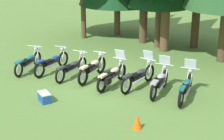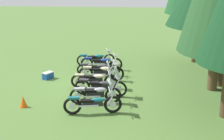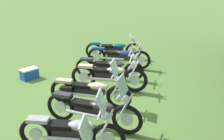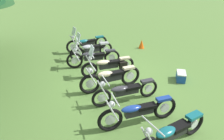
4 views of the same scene
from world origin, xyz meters
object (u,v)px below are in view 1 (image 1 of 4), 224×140
motorcycle_3 (93,68)px  traffic_cone (137,122)px  motorcycle_2 (72,67)px  motorcycle_7 (186,87)px  motorcycle_6 (160,81)px  motorcycle_1 (52,62)px  motorcycle_5 (139,76)px  motorcycle_0 (28,62)px  motorcycle_4 (112,75)px  picnic_cooler (44,97)px

motorcycle_3 → traffic_cone: motorcycle_3 is taller
motorcycle_3 → motorcycle_2: bearing=99.8°
motorcycle_7 → traffic_cone: size_ratio=4.79×
motorcycle_3 → motorcycle_6: bearing=-93.8°
motorcycle_1 → motorcycle_5: bearing=-85.9°
motorcycle_5 → motorcycle_2: bearing=103.7°
motorcycle_3 → motorcycle_7: size_ratio=1.03×
motorcycle_0 → motorcycle_1: (0.99, 0.47, 0.01)m
motorcycle_4 → picnic_cooler: 2.93m
motorcycle_2 → motorcycle_7: 5.04m
motorcycle_7 → traffic_cone: (-0.42, -3.01, -0.22)m
motorcycle_1 → motorcycle_2: 1.14m
traffic_cone → motorcycle_4: bearing=134.8°
motorcycle_6 → traffic_cone: 3.05m
motorcycle_7 → picnic_cooler: 5.24m
motorcycle_0 → motorcycle_6: (6.10, 0.82, 0.04)m
motorcycle_4 → traffic_cone: 3.67m
motorcycle_4 → traffic_cone: bearing=-137.5°
motorcycle_0 → motorcycle_3: 3.12m
motorcycle_2 → motorcycle_7: (5.02, 0.42, 0.03)m
motorcycle_4 → motorcycle_7: size_ratio=1.00×
motorcycle_7 → motorcycle_2: bearing=84.4°
traffic_cone → motorcycle_5: bearing=117.5°
picnic_cooler → motorcycle_2: bearing=106.1°
motorcycle_2 → motorcycle_6: size_ratio=1.07×
motorcycle_3 → traffic_cone: 4.67m
motorcycle_0 → picnic_cooler: bearing=-141.5°
motorcycle_7 → traffic_cone: bearing=161.7°
motorcycle_0 → motorcycle_7: (7.15, 0.86, 0.02)m
motorcycle_6 → motorcycle_4: bearing=92.1°
motorcycle_4 → traffic_cone: size_ratio=4.79×
motorcycle_4 → motorcycle_7: 3.03m
motorcycle_1 → traffic_cone: 6.32m
motorcycle_3 → motorcycle_5: (2.09, 0.23, -0.00)m
motorcycle_0 → motorcycle_7: size_ratio=0.98×
motorcycle_0 → motorcycle_5: 5.22m
motorcycle_2 → traffic_cone: bearing=-123.3°
motorcycle_2 → motorcycle_6: bearing=-88.4°
motorcycle_2 → motorcycle_5: bearing=-84.7°
motorcycle_4 → motorcycle_6: bearing=-81.3°
motorcycle_1 → motorcycle_3: (2.05, 0.23, 0.03)m
motorcycle_1 → motorcycle_2: size_ratio=1.02×
motorcycle_1 → motorcycle_3: size_ratio=1.02×
motorcycle_1 → traffic_cone: motorcycle_1 is taller
motorcycle_2 → picnic_cooler: size_ratio=3.59×
motorcycle_1 → traffic_cone: size_ratio=5.03×
picnic_cooler → motorcycle_7: bearing=35.5°
motorcycle_4 → motorcycle_6: 1.98m
motorcycle_3 → motorcycle_6: (3.06, 0.13, -0.00)m
motorcycle_2 → traffic_cone: 5.28m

